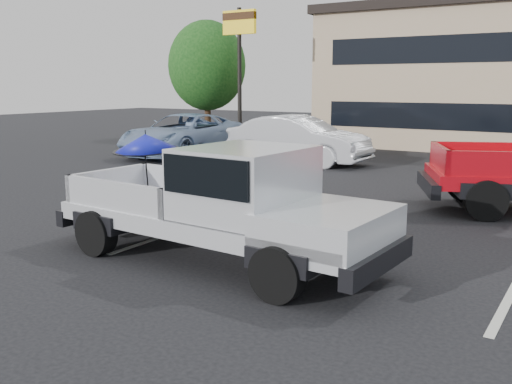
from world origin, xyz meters
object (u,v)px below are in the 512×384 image
(silver_pickup, at_px, (233,199))
(motel_sign, at_px, (239,40))
(silver_sedan, at_px, (298,139))
(tree_left, at_px, (207,66))
(blue_suv, at_px, (184,135))

(silver_pickup, bearing_deg, motel_sign, 126.60)
(motel_sign, relative_size, silver_sedan, 1.16)
(tree_left, height_order, blue_suv, tree_left)
(motel_sign, relative_size, silver_pickup, 1.04)
(motel_sign, bearing_deg, blue_suv, -99.82)
(tree_left, xyz_separation_m, silver_sedan, (8.39, -5.79, -2.88))
(silver_pickup, relative_size, blue_suv, 0.98)
(tree_left, relative_size, blue_suv, 1.01)
(silver_sedan, distance_m, blue_suv, 4.96)
(silver_sedan, bearing_deg, silver_pickup, -156.19)
(silver_sedan, bearing_deg, blue_suv, 95.53)
(tree_left, bearing_deg, motel_sign, -36.87)
(silver_pickup, height_order, silver_sedan, silver_pickup)
(silver_pickup, relative_size, silver_sedan, 1.12)
(motel_sign, bearing_deg, silver_pickup, -56.73)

